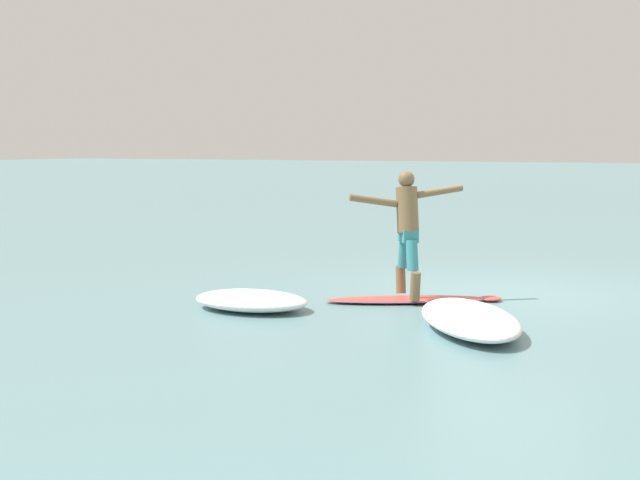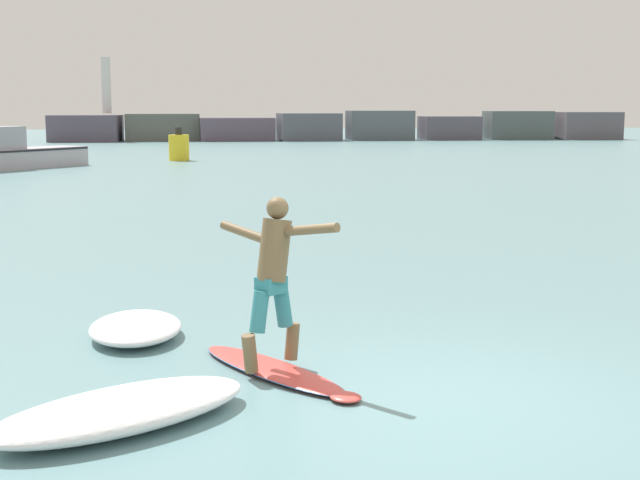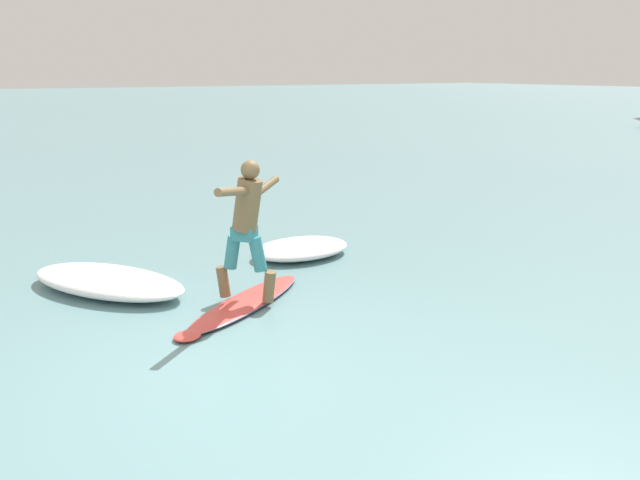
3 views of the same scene
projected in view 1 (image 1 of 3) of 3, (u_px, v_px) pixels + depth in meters
ground_plane at (502, 292)px, 12.40m from camera, size 200.00×200.00×0.00m
surfboard at (411, 299)px, 11.61m from camera, size 1.56×2.17×0.21m
surfer at (407, 224)px, 11.54m from camera, size 1.08×1.22×1.64m
wave_foam_at_tail at (251, 300)px, 11.08m from camera, size 1.03×1.51×0.23m
wave_foam_at_nose at (469, 319)px, 9.84m from camera, size 2.43×2.04×0.26m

